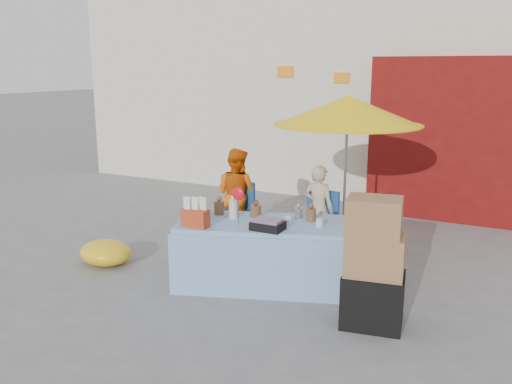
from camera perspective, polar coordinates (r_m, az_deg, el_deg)
The scene contains 10 objects.
ground at distance 6.30m, azimuth -4.21°, elevation -9.81°, with size 80.00×80.00×0.00m, color slate.
backdrop at distance 12.72m, azimuth 16.42°, elevation 15.56°, with size 14.00×8.00×7.80m.
market_table at distance 6.21m, azimuth 0.56°, elevation -6.36°, with size 2.12×1.50×1.17m.
chair_left at distance 7.73m, azimuth -2.50°, elevation -3.38°, with size 0.54×0.54×0.85m.
chair_right at distance 7.22m, azimuth 6.17°, elevation -4.67°, with size 0.54×0.54×0.85m.
vendor_orange at distance 7.74m, azimuth -2.05°, elevation -0.24°, with size 0.64×0.50×1.33m, color orange.
vendor_beige at distance 7.24m, azimuth 6.60°, elevation -1.82°, with size 0.43×0.28×1.19m, color #D0B193.
umbrella at distance 7.06m, azimuth 9.62°, elevation 8.40°, with size 1.90×1.90×2.09m.
box_stack at distance 5.30m, azimuth 12.28°, elevation -7.79°, with size 0.64×0.56×1.27m.
tarp_bundle at distance 7.13m, azimuth -15.56°, elevation -6.16°, with size 0.69×0.55×0.31m, color yellow.
Camera 1 is at (3.07, -4.92, 2.45)m, focal length 38.00 mm.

